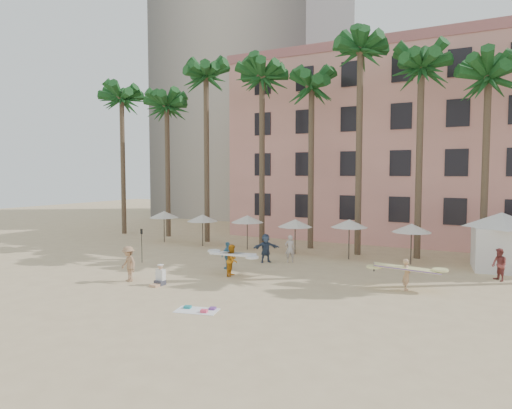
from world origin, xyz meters
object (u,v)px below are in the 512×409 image
object	(u,v)px
carrier_yellow	(407,272)
cabana	(501,236)
pink_hotel	(439,149)
carrier_white	(232,259)

from	to	relation	value
carrier_yellow	cabana	bearing A→B (deg)	61.30
pink_hotel	carrier_yellow	xyz separation A→B (m)	(0.92, -20.17, -7.08)
carrier_white	cabana	bearing A→B (deg)	33.58
carrier_white	pink_hotel	bearing A→B (deg)	68.76
carrier_yellow	carrier_white	xyz separation A→B (m)	(-9.31, -1.40, 0.04)
pink_hotel	carrier_white	distance (m)	24.19
pink_hotel	cabana	distance (m)	14.86
cabana	carrier_yellow	bearing A→B (deg)	-118.70
pink_hotel	carrier_yellow	world-z (taller)	pink_hotel
cabana	carrier_white	size ratio (longest dim) A/B	1.62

